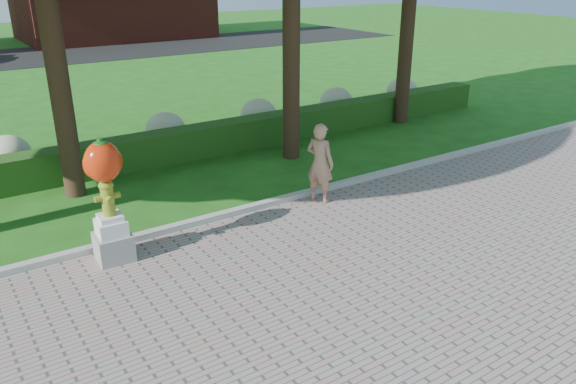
% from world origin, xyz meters
% --- Properties ---
extents(ground, '(100.00, 100.00, 0.00)m').
position_xyz_m(ground, '(0.00, 0.00, 0.00)').
color(ground, '#205816').
rests_on(ground, ground).
extents(curb, '(40.00, 0.18, 0.15)m').
position_xyz_m(curb, '(0.00, 3.00, 0.07)').
color(curb, '#ADADA5').
rests_on(curb, ground).
extents(lawn_hedge, '(24.00, 0.70, 0.80)m').
position_xyz_m(lawn_hedge, '(0.00, 7.00, 0.40)').
color(lawn_hedge, '#1A4714').
rests_on(lawn_hedge, ground).
extents(hydrangea_row, '(20.10, 1.10, 0.99)m').
position_xyz_m(hydrangea_row, '(0.57, 8.00, 0.55)').
color(hydrangea_row, tan).
rests_on(hydrangea_row, ground).
extents(street, '(50.00, 8.00, 0.02)m').
position_xyz_m(street, '(0.00, 28.00, 0.01)').
color(street, black).
rests_on(street, ground).
extents(hydrant_sculpture, '(0.64, 0.62, 2.19)m').
position_xyz_m(hydrant_sculpture, '(-2.23, 2.50, 1.20)').
color(hydrant_sculpture, gray).
rests_on(hydrant_sculpture, walkway).
extents(woman, '(0.64, 0.74, 1.73)m').
position_xyz_m(woman, '(2.27, 2.60, 0.90)').
color(woman, tan).
rests_on(woman, walkway).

